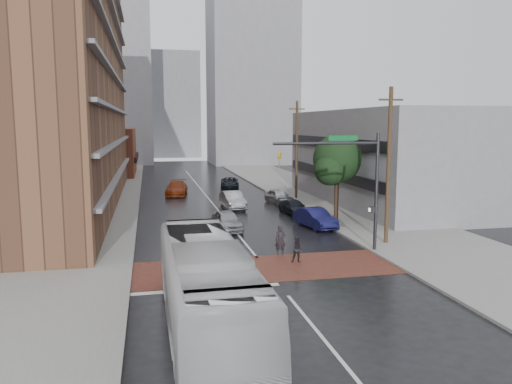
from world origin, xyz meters
TOP-DOWN VIEW (x-y plane):
  - ground at (0.00, 0.00)m, footprint 160.00×160.00m
  - crosswalk at (0.00, 0.50)m, footprint 14.00×5.00m
  - sidewalk_west at (-11.50, 25.00)m, footprint 9.00×90.00m
  - sidewalk_east at (11.50, 25.00)m, footprint 9.00×90.00m
  - apartment_block at (-14.00, 24.00)m, footprint 10.00×44.00m
  - storefront_west at (-12.00, 54.00)m, footprint 8.00×16.00m
  - building_east at (16.50, 20.00)m, footprint 11.00×26.00m
  - distant_tower_west at (-14.00, 78.00)m, footprint 18.00×16.00m
  - distant_tower_east at (14.00, 72.00)m, footprint 16.00×14.00m
  - distant_tower_center at (0.00, 95.00)m, footprint 12.00×10.00m
  - street_tree at (8.52, 12.03)m, footprint 4.20×4.10m
  - signal_mast at (5.85, 2.50)m, footprint 6.50×0.30m
  - utility_pole_near at (8.80, 4.00)m, footprint 1.60×0.26m
  - utility_pole_far at (8.80, 24.00)m, footprint 1.60×0.26m
  - transit_bus at (-4.03, -7.12)m, footprint 3.00×12.31m
  - pedestrian_a at (1.51, 3.00)m, footprint 0.73×0.58m
  - pedestrian_b at (2.02, 1.18)m, footprint 0.84×0.72m
  - car_travel_a at (-0.54, 10.41)m, footprint 2.01×4.38m
  - car_travel_b at (1.45, 19.72)m, footprint 1.96×4.85m
  - car_travel_c at (-3.09, 29.60)m, footprint 2.90×5.55m
  - suv_travel at (3.52, 34.25)m, footprint 2.84×4.94m
  - car_parked_near at (6.07, 10.00)m, footprint 2.35×4.65m
  - car_parked_mid at (6.13, 15.72)m, footprint 2.16×4.30m
  - car_parked_far at (6.29, 21.48)m, footprint 2.35×4.40m

SIDE VIEW (x-z plane):
  - ground at x=0.00m, z-range 0.00..0.00m
  - crosswalk at x=0.00m, z-range 0.00..0.02m
  - sidewalk_west at x=-11.50m, z-range 0.00..0.15m
  - sidewalk_east at x=11.50m, z-range 0.00..0.15m
  - car_parked_mid at x=6.13m, z-range 0.00..1.20m
  - suv_travel at x=3.52m, z-range 0.00..1.30m
  - car_parked_far at x=6.29m, z-range 0.00..1.42m
  - car_travel_a at x=-0.54m, z-range 0.00..1.45m
  - car_parked_near at x=6.07m, z-range 0.00..1.46m
  - pedestrian_b at x=2.02m, z-range 0.00..1.49m
  - car_travel_c at x=-3.09m, z-range 0.00..1.53m
  - car_travel_b at x=1.45m, z-range 0.00..1.57m
  - pedestrian_a at x=1.51m, z-range 0.00..1.76m
  - transit_bus at x=-4.03m, z-range 0.00..3.42m
  - storefront_west at x=-12.00m, z-range 0.00..7.00m
  - building_east at x=16.50m, z-range 0.00..9.00m
  - signal_mast at x=5.85m, z-range 1.13..8.33m
  - street_tree at x=8.52m, z-range 1.28..8.18m
  - utility_pole_near at x=8.80m, z-range 0.14..10.14m
  - utility_pole_far at x=8.80m, z-range 0.14..10.14m
  - distant_tower_center at x=0.00m, z-range 0.00..24.00m
  - apartment_block at x=-14.00m, z-range 0.00..28.00m
  - distant_tower_west at x=-14.00m, z-range 0.00..32.00m
  - distant_tower_east at x=14.00m, z-range 0.00..36.00m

